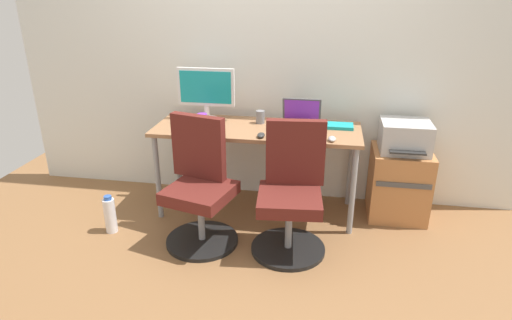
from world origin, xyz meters
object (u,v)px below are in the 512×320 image
object	(u,v)px
side_cabinet	(398,183)
printer	(405,137)
coffee_mug	(202,119)
office_chair_right	(291,195)
desktop_monitor	(206,90)
open_laptop	(301,120)
water_bottle_on_floor	(110,215)
office_chair_left	(200,188)

from	to	relation	value
side_cabinet	printer	xyz separation A→B (m)	(0.00, -0.00, 0.41)
coffee_mug	office_chair_right	bearing A→B (deg)	-32.53
desktop_monitor	side_cabinet	bearing A→B (deg)	-1.35
office_chair_right	coffee_mug	world-z (taller)	office_chair_right
open_laptop	office_chair_right	bearing A→B (deg)	-91.04
office_chair_right	printer	world-z (taller)	office_chair_right
desktop_monitor	open_laptop	world-z (taller)	desktop_monitor
office_chair_right	printer	xyz separation A→B (m)	(0.83, 0.62, 0.27)
side_cabinet	coffee_mug	xyz separation A→B (m)	(-1.61, -0.12, 0.50)
side_cabinet	coffee_mug	distance (m)	1.70
office_chair_right	desktop_monitor	bearing A→B (deg)	139.96
printer	water_bottle_on_floor	world-z (taller)	printer
office_chair_right	printer	size ratio (longest dim) A/B	2.35
office_chair_right	open_laptop	distance (m)	0.69
side_cabinet	water_bottle_on_floor	size ratio (longest dim) A/B	1.86
desktop_monitor	open_laptop	xyz separation A→B (m)	(0.79, -0.08, -0.20)
water_bottle_on_floor	desktop_monitor	size ratio (longest dim) A/B	0.65
desktop_monitor	coffee_mug	size ratio (longest dim) A/B	5.22
water_bottle_on_floor	desktop_monitor	distance (m)	1.26
side_cabinet	coffee_mug	world-z (taller)	coffee_mug
open_laptop	coffee_mug	bearing A→B (deg)	-174.27
office_chair_right	desktop_monitor	world-z (taller)	desktop_monitor
water_bottle_on_floor	open_laptop	xyz separation A→B (m)	(1.41, 0.61, 0.65)
office_chair_left	desktop_monitor	bearing A→B (deg)	99.71
printer	coffee_mug	distance (m)	1.62
office_chair_right	open_laptop	bearing A→B (deg)	88.96
coffee_mug	water_bottle_on_floor	bearing A→B (deg)	-139.23
office_chair_right	desktop_monitor	size ratio (longest dim) A/B	1.96
office_chair_right	coffee_mug	xyz separation A→B (m)	(-0.78, 0.50, 0.37)
office_chair_left	printer	bearing A→B (deg)	22.49
office_chair_left	office_chair_right	world-z (taller)	same
office_chair_right	side_cabinet	size ratio (longest dim) A/B	1.63
desktop_monitor	water_bottle_on_floor	bearing A→B (deg)	-131.64
office_chair_left	office_chair_right	size ratio (longest dim) A/B	1.00
open_laptop	desktop_monitor	bearing A→B (deg)	174.23
side_cabinet	water_bottle_on_floor	xyz separation A→B (m)	(-2.23, -0.65, -0.14)
desktop_monitor	open_laptop	distance (m)	0.82
water_bottle_on_floor	coffee_mug	xyz separation A→B (m)	(0.62, 0.53, 0.64)
open_laptop	coffee_mug	world-z (taller)	open_laptop
office_chair_left	coffee_mug	bearing A→B (deg)	102.53
printer	coffee_mug	bearing A→B (deg)	-175.72
office_chair_right	water_bottle_on_floor	distance (m)	1.43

